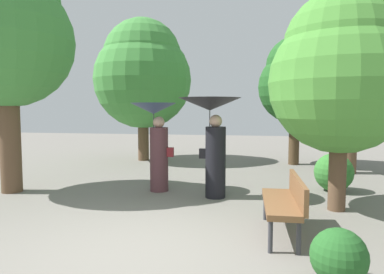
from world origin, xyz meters
The scene contains 11 objects.
ground_plane centered at (0.00, 0.00, 0.00)m, with size 40.00×40.00×0.00m, color slate.
person_left centered at (-0.70, 3.27, 1.28)m, with size 1.01×1.01×1.93m.
person_right centered at (0.56, 2.93, 1.46)m, with size 1.26×1.26×2.02m.
park_bench centered at (1.87, 0.96, 0.51)m, with size 0.53×1.51×0.83m.
tree_near_left centered at (-3.76, 2.60, 3.48)m, with size 2.79×2.79×5.20m.
tree_near_right centered at (2.86, 2.41, 2.44)m, with size 2.46×2.46×3.83m.
tree_mid_left centered at (-2.44, 7.65, 3.05)m, with size 3.35×3.35×4.89m.
tree_mid_right centered at (2.64, 7.63, 2.70)m, with size 2.33×2.33×4.10m.
tree_far_back centered at (4.00, 6.29, 3.24)m, with size 2.70×2.70×4.87m.
bush_path_left centered at (3.12, 3.93, 0.42)m, with size 0.83×0.83×0.83m, color #387F33.
bush_path_right centered at (2.29, -0.39, 0.29)m, with size 0.58×0.58×0.58m, color #235B23.
Camera 1 is at (1.45, -4.08, 1.79)m, focal length 32.89 mm.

